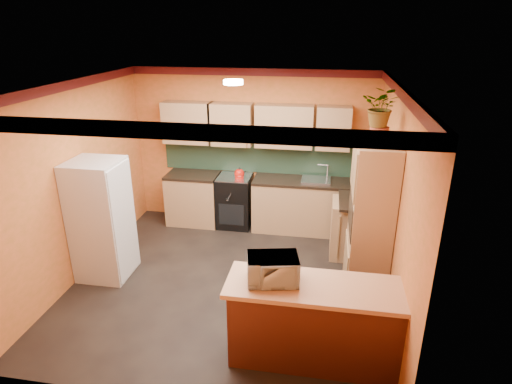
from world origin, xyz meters
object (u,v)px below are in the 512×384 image
Objects in this scene: fridge at (101,220)px; pantry at (370,223)px; base_cabinets_back at (270,204)px; microwave at (273,269)px; breakfast_bar at (317,326)px; stove at (235,201)px.

fridge is 3.61m from pantry.
base_cabinets_back is 2.42m from pantry.
microwave reaches higher than base_cabinets_back.
base_cabinets_back is at bearing 106.73° from breakfast_bar.
stove reaches higher than base_cabinets_back.
microwave is (0.45, -3.11, 0.63)m from base_cabinets_back.
fridge reaches higher than base_cabinets_back.
stove is 2.85m from pantry.
microwave is (2.55, -1.22, 0.22)m from fridge.
stove is 3.35m from microwave.
base_cabinets_back is 3.20m from microwave.
stove is at bearing 97.28° from microwave.
microwave is at bearing -70.85° from stove.
pantry is at bearing 1.54° from fridge.
fridge is at bearing -137.92° from base_cabinets_back.
fridge is 3.32× the size of microwave.
microwave is (-0.48, 0.00, 0.63)m from breakfast_bar.
pantry is at bearing 66.43° from breakfast_bar.
fridge reaches higher than microwave.
stove is 2.43m from fridge.
microwave reaches higher than stove.
stove is 3.48m from breakfast_bar.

